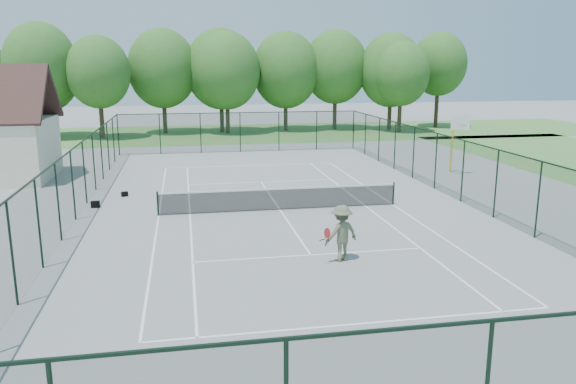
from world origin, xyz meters
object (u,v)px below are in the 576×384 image
tennis_net (280,198)px  basketball_goal (457,132)px  tennis_player (341,233)px  sports_bag_a (95,204)px

tennis_net → basketball_goal: 13.91m
tennis_net → basketball_goal: bearing=29.2°
tennis_net → tennis_player: 7.19m
sports_bag_a → tennis_player: (9.36, -9.16, 0.82)m
basketball_goal → tennis_player: 17.83m
basketball_goal → tennis_player: size_ratio=1.87×
basketball_goal → sports_bag_a: size_ratio=9.49×
tennis_net → sports_bag_a: bearing=166.5°
tennis_net → tennis_player: tennis_player is taller
sports_bag_a → tennis_player: bearing=-42.6°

